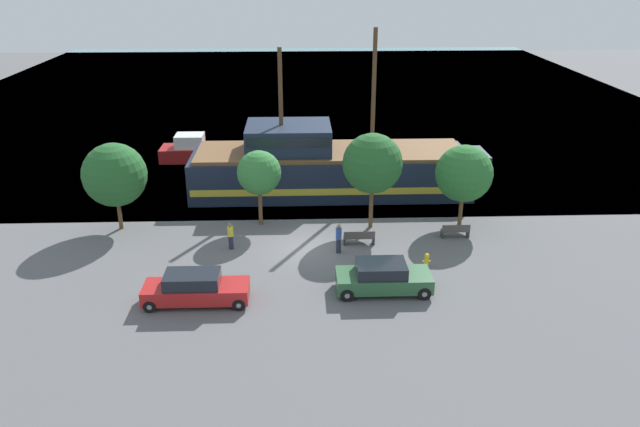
{
  "coord_description": "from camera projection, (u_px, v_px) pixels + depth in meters",
  "views": [
    {
      "loc": [
        -0.31,
        -31.87,
        15.11
      ],
      "look_at": [
        0.98,
        2.0,
        1.2
      ],
      "focal_mm": 35.0,
      "sensor_mm": 36.0,
      "label": 1
    }
  ],
  "objects": [
    {
      "name": "bench_promenade_east",
      "position": [
        455.0,
        231.0,
        36.19
      ],
      "size": [
        1.64,
        0.45,
        0.85
      ],
      "color": "#4C4742",
      "rests_on": "ground_plane"
    },
    {
      "name": "bench_promenade_west",
      "position": [
        359.0,
        238.0,
        35.31
      ],
      "size": [
        1.77,
        0.45,
        0.85
      ],
      "color": "#4C4742",
      "rests_on": "ground_plane"
    },
    {
      "name": "tree_row_east",
      "position": [
        115.0,
        175.0,
        36.33
      ],
      "size": [
        3.74,
        3.74,
        5.28
      ],
      "color": "brown",
      "rests_on": "ground_plane"
    },
    {
      "name": "moored_boat_dockside",
      "position": [
        195.0,
        150.0,
        50.1
      ],
      "size": [
        5.53,
        2.4,
        2.11
      ],
      "color": "maroon",
      "rests_on": "water_surface"
    },
    {
      "name": "parked_car_curb_front",
      "position": [
        383.0,
        277.0,
        30.23
      ],
      "size": [
        4.6,
        2.0,
        1.55
      ],
      "color": "#2D5B38",
      "rests_on": "ground_plane"
    },
    {
      "name": "water_surface",
      "position": [
        299.0,
        92.0,
        75.89
      ],
      "size": [
        80.0,
        80.0,
        0.0
      ],
      "primitive_type": "plane",
      "color": "slate",
      "rests_on": "ground"
    },
    {
      "name": "parked_car_curb_mid",
      "position": [
        195.0,
        289.0,
        29.23
      ],
      "size": [
        4.92,
        1.8,
        1.55
      ],
      "color": "#B21E1E",
      "rests_on": "ground_plane"
    },
    {
      "name": "ground_plane",
      "position": [
        304.0,
        247.0,
        35.21
      ],
      "size": [
        160.0,
        160.0,
        0.0
      ],
      "primitive_type": "plane",
      "color": "#5B5B5E"
    },
    {
      "name": "pirate_ship",
      "position": [
        327.0,
        167.0,
        42.96
      ],
      "size": [
        20.22,
        5.63,
        11.06
      ],
      "color": "#192338",
      "rests_on": "water_surface"
    },
    {
      "name": "tree_row_midwest",
      "position": [
        372.0,
        164.0,
        36.29
      ],
      "size": [
        3.54,
        3.54,
        5.81
      ],
      "color": "brown",
      "rests_on": "ground_plane"
    },
    {
      "name": "pedestrian_walking_near",
      "position": [
        339.0,
        238.0,
        34.2
      ],
      "size": [
        0.32,
        0.32,
        1.71
      ],
      "color": "#232838",
      "rests_on": "ground_plane"
    },
    {
      "name": "pedestrian_walking_far",
      "position": [
        231.0,
        236.0,
        34.7
      ],
      "size": [
        0.32,
        0.32,
        1.57
      ],
      "color": "#232838",
      "rests_on": "ground_plane"
    },
    {
      "name": "tree_row_mideast",
      "position": [
        259.0,
        173.0,
        36.95
      ],
      "size": [
        2.64,
        2.64,
        4.65
      ],
      "color": "brown",
      "rests_on": "ground_plane"
    },
    {
      "name": "tree_row_west",
      "position": [
        464.0,
        174.0,
        37.01
      ],
      "size": [
        3.41,
        3.41,
        4.97
      ],
      "color": "brown",
      "rests_on": "ground_plane"
    },
    {
      "name": "fire_hydrant",
      "position": [
        427.0,
        260.0,
        32.8
      ],
      "size": [
        0.42,
        0.25,
        0.76
      ],
      "color": "yellow",
      "rests_on": "ground_plane"
    }
  ]
}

